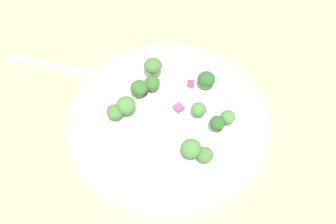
{
  "coord_description": "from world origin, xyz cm",
  "views": [
    {
      "loc": [
        29.22,
        -14.16,
        48.88
      ],
      "look_at": [
        2.02,
        0.95,
        2.7
      ],
      "focal_mm": 43.54,
      "sensor_mm": 36.0,
      "label": 1
    }
  ],
  "objects_px": {
    "broccoli_floret_0": "(199,109)",
    "fork": "(68,69)",
    "plate": "(168,119)",
    "broccoli_floret_1": "(152,83)",
    "broccoli_floret_2": "(217,123)"
  },
  "relations": [
    {
      "from": "broccoli_floret_2",
      "to": "broccoli_floret_0",
      "type": "bearing_deg",
      "value": -163.59
    },
    {
      "from": "plate",
      "to": "fork",
      "type": "bearing_deg",
      "value": -150.94
    },
    {
      "from": "broccoli_floret_0",
      "to": "fork",
      "type": "distance_m",
      "value": 0.22
    },
    {
      "from": "plate",
      "to": "broccoli_floret_0",
      "type": "distance_m",
      "value": 0.05
    },
    {
      "from": "plate",
      "to": "fork",
      "type": "height_order",
      "value": "plate"
    },
    {
      "from": "plate",
      "to": "broccoli_floret_1",
      "type": "bearing_deg",
      "value": 176.36
    },
    {
      "from": "plate",
      "to": "broccoli_floret_0",
      "type": "bearing_deg",
      "value": 65.49
    },
    {
      "from": "broccoli_floret_1",
      "to": "fork",
      "type": "xyz_separation_m",
      "value": [
        -0.11,
        -0.09,
        -0.03
      ]
    },
    {
      "from": "broccoli_floret_0",
      "to": "fork",
      "type": "height_order",
      "value": "broccoli_floret_0"
    },
    {
      "from": "broccoli_floret_2",
      "to": "fork",
      "type": "height_order",
      "value": "broccoli_floret_2"
    },
    {
      "from": "broccoli_floret_0",
      "to": "broccoli_floret_2",
      "type": "bearing_deg",
      "value": 16.41
    },
    {
      "from": "broccoli_floret_0",
      "to": "fork",
      "type": "xyz_separation_m",
      "value": [
        -0.18,
        -0.13,
        -0.03
      ]
    },
    {
      "from": "plate",
      "to": "broccoli_floret_1",
      "type": "relative_size",
      "value": 12.29
    },
    {
      "from": "plate",
      "to": "broccoli_floret_0",
      "type": "xyz_separation_m",
      "value": [
        0.02,
        0.04,
        0.02
      ]
    },
    {
      "from": "broccoli_floret_0",
      "to": "broccoli_floret_1",
      "type": "height_order",
      "value": "broccoli_floret_1"
    }
  ]
}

